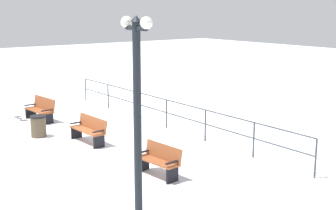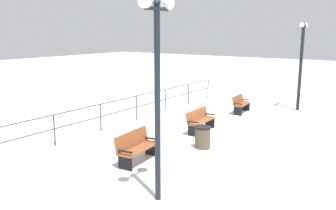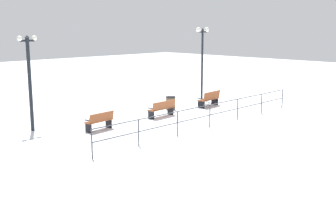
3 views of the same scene
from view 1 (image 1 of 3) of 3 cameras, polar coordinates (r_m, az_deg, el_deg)
name	(u,v)px [view 1 (image 1 of 3)]	position (r m, az deg, el deg)	size (l,w,h in m)	color
ground_plane	(85,143)	(15.96, -10.09, -4.64)	(80.00, 80.00, 0.00)	white
bench_nearest	(41,109)	(19.45, -15.29, -0.48)	(0.73, 1.69, 0.93)	brown
bench_second	(89,129)	(15.91, -9.63, -2.93)	(0.59, 1.71, 0.87)	brown
bench_third	(159,160)	(12.63, -1.07, -6.74)	(0.61, 1.44, 0.86)	brown
lamppost_middle	(137,102)	(9.13, -3.78, 0.35)	(0.24, 0.92, 4.33)	black
waterfront_railing	(167,109)	(17.51, -0.18, -0.45)	(0.05, 13.32, 1.11)	#383D42
trash_bin	(38,126)	(17.05, -15.56, -2.50)	(0.55, 0.55, 0.76)	brown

